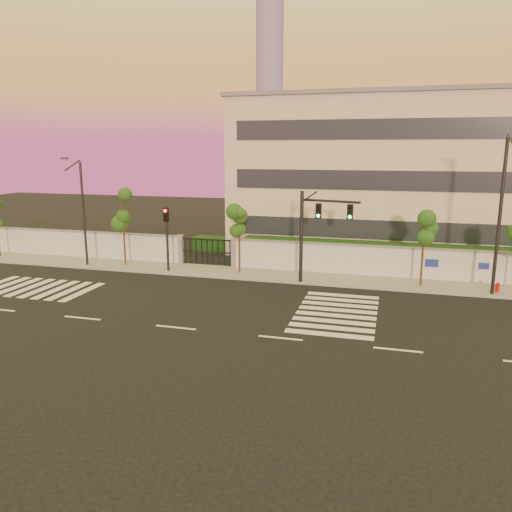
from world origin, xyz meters
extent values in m
plane|color=black|center=(0.00, 0.00, 0.00)|extent=(120.00, 120.00, 0.00)
cube|color=gray|center=(0.00, 10.50, 0.07)|extent=(60.00, 3.00, 0.15)
cube|color=silver|center=(-17.50, 12.00, 1.00)|extent=(25.00, 0.30, 2.00)
cube|color=slate|center=(-17.50, 12.00, 2.06)|extent=(25.00, 0.36, 0.12)
cube|color=silver|center=(14.50, 12.00, 1.00)|extent=(31.00, 0.30, 2.00)
cube|color=slate|center=(14.50, 12.00, 2.06)|extent=(31.00, 0.36, 0.12)
cube|color=slate|center=(-5.00, 12.00, 1.10)|extent=(0.35, 0.35, 2.20)
cube|color=slate|center=(-1.00, 12.00, 1.10)|extent=(0.35, 0.35, 2.20)
cube|color=black|center=(9.00, 14.50, 0.90)|extent=(20.00, 2.00, 1.80)
cube|color=black|center=(-16.00, 14.50, 0.70)|extent=(12.00, 1.80, 1.40)
cube|color=black|center=(-3.00, 17.00, 0.60)|extent=(6.00, 1.50, 1.20)
cube|color=beige|center=(9.00, 22.00, 6.00)|extent=(24.00, 12.00, 12.00)
cube|color=#262D38|center=(9.00, 15.98, 2.50)|extent=(22.00, 0.08, 1.40)
cube|color=#262D38|center=(9.00, 15.98, 6.00)|extent=(22.00, 0.08, 1.40)
cube|color=#262D38|center=(9.00, 15.98, 9.50)|extent=(22.00, 0.08, 1.40)
cube|color=slate|center=(9.00, 22.00, 12.10)|extent=(24.40, 12.40, 0.30)
cylinder|color=slate|center=(-65.00, 280.00, 55.00)|extent=(16.00, 16.00, 110.00)
cube|color=silver|center=(-13.10, 4.00, 0.01)|extent=(0.50, 4.00, 0.02)
cube|color=silver|center=(-12.20, 4.00, 0.01)|extent=(0.50, 4.00, 0.02)
cube|color=silver|center=(-11.30, 4.00, 0.01)|extent=(0.50, 4.00, 0.02)
cube|color=silver|center=(-10.40, 4.00, 0.01)|extent=(0.50, 4.00, 0.02)
cube|color=silver|center=(-9.50, 4.00, 0.01)|extent=(0.50, 4.00, 0.02)
cube|color=silver|center=(-8.60, 4.00, 0.01)|extent=(0.50, 4.00, 0.02)
cube|color=silver|center=(-7.70, 4.00, 0.01)|extent=(0.50, 4.00, 0.02)
cube|color=silver|center=(7.00, 1.00, 0.01)|extent=(4.00, 0.50, 0.02)
cube|color=silver|center=(7.00, 1.90, 0.01)|extent=(4.00, 0.50, 0.02)
cube|color=silver|center=(7.00, 2.80, 0.01)|extent=(4.00, 0.50, 0.02)
cube|color=silver|center=(7.00, 3.70, 0.01)|extent=(4.00, 0.50, 0.02)
cube|color=silver|center=(7.00, 4.60, 0.01)|extent=(4.00, 0.50, 0.02)
cube|color=silver|center=(7.00, 5.50, 0.01)|extent=(4.00, 0.50, 0.02)
cube|color=silver|center=(7.00, 6.40, 0.01)|extent=(4.00, 0.50, 0.02)
cube|color=silver|center=(7.00, 7.30, 0.01)|extent=(4.00, 0.50, 0.02)
cube|color=silver|center=(-5.00, 0.00, 0.01)|extent=(2.00, 0.15, 0.01)
cube|color=silver|center=(0.00, 0.00, 0.01)|extent=(2.00, 0.15, 0.01)
cube|color=silver|center=(5.00, 0.00, 0.01)|extent=(2.00, 0.15, 0.01)
cube|color=silver|center=(10.00, 0.00, 0.01)|extent=(2.00, 0.15, 0.01)
sphere|color=#194E16|center=(-19.01, 10.69, 3.05)|extent=(0.82, 0.82, 0.82)
cylinder|color=#382314|center=(-8.61, 10.47, 2.71)|extent=(0.12, 0.12, 5.43)
sphere|color=#194E16|center=(-8.61, 10.47, 4.34)|extent=(1.14, 1.14, 1.14)
sphere|color=#194E16|center=(-8.24, 10.68, 3.53)|extent=(0.87, 0.87, 0.87)
sphere|color=#194E16|center=(-8.92, 10.32, 3.80)|extent=(0.83, 0.83, 0.83)
cylinder|color=#382314|center=(-0.13, 10.43, 2.31)|extent=(0.11, 0.11, 4.61)
sphere|color=#194E16|center=(-0.13, 10.43, 3.69)|extent=(1.05, 1.05, 1.05)
sphere|color=#194E16|center=(0.21, 10.62, 3.00)|extent=(0.80, 0.80, 0.80)
sphere|color=#194E16|center=(-0.42, 10.29, 3.23)|extent=(0.77, 0.77, 0.77)
cylinder|color=#382314|center=(11.32, 10.20, 2.25)|extent=(0.13, 0.13, 4.50)
sphere|color=#194E16|center=(11.32, 10.20, 3.60)|extent=(1.19, 1.19, 1.19)
sphere|color=#194E16|center=(11.69, 10.42, 2.93)|extent=(0.90, 0.90, 0.90)
sphere|color=#194E16|center=(10.99, 10.04, 3.15)|extent=(0.86, 0.86, 0.86)
cylinder|color=black|center=(4.21, 9.15, 2.86)|extent=(0.22, 0.22, 5.72)
cylinder|color=black|center=(5.97, 9.15, 5.17)|extent=(3.44, 0.97, 0.15)
cube|color=black|center=(5.23, 9.10, 4.57)|extent=(0.32, 0.17, 0.83)
sphere|color=#0CF259|center=(5.23, 8.99, 4.31)|extent=(0.18, 0.18, 0.18)
cube|color=black|center=(7.07, 9.10, 4.57)|extent=(0.32, 0.17, 0.83)
sphere|color=#0CF259|center=(7.07, 8.99, 4.31)|extent=(0.18, 0.18, 0.18)
cylinder|color=black|center=(-4.87, 9.57, 2.27)|extent=(0.16, 0.16, 4.54)
cube|color=black|center=(-4.87, 9.52, 3.93)|extent=(0.35, 0.18, 0.91)
sphere|color=red|center=(-4.87, 9.41, 4.22)|extent=(0.20, 0.20, 0.20)
cylinder|color=black|center=(-11.17, 9.67, 3.65)|extent=(0.16, 0.16, 7.30)
cylinder|color=black|center=(-11.17, 8.85, 7.11)|extent=(0.09, 1.75, 0.71)
cube|color=#3F3F44|center=(-11.17, 8.03, 7.57)|extent=(0.46, 0.23, 0.14)
cylinder|color=black|center=(15.14, 9.40, 4.38)|extent=(0.20, 0.20, 8.77)
cylinder|color=black|center=(15.14, 8.42, 8.55)|extent=(0.11, 2.10, 0.85)
cylinder|color=red|center=(15.48, 9.80, 0.25)|extent=(0.22, 0.22, 0.50)
cylinder|color=red|center=(15.48, 9.80, 0.55)|extent=(0.28, 0.28, 0.10)
sphere|color=red|center=(15.48, 9.80, 0.66)|extent=(0.18, 0.18, 0.18)
cylinder|color=red|center=(15.48, 9.80, 0.35)|extent=(0.29, 0.16, 0.10)
camera|label=1|loc=(9.47, -20.27, 8.17)|focal=35.00mm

